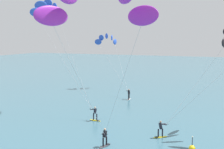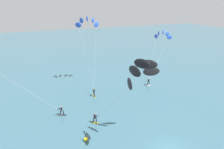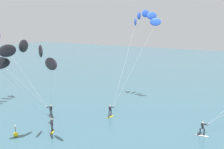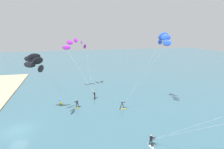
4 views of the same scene
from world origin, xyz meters
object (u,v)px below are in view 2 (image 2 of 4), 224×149
(kitesurfer_far_out, at_px, (88,25))
(kitesurfer_mid_water, at_px, (140,73))
(marker_buoy, at_px, (86,139))
(kitesurfer_nearshore, at_px, (162,37))

(kitesurfer_far_out, bearing_deg, kitesurfer_mid_water, -91.97)
(kitesurfer_mid_water, xyz_separation_m, marker_buoy, (-5.74, 3.02, -9.34))
(kitesurfer_nearshore, xyz_separation_m, marker_buoy, (-25.98, -18.95, -8.74))
(kitesurfer_nearshore, height_order, kitesurfer_far_out, kitesurfer_far_out)
(kitesurfer_nearshore, distance_m, kitesurfer_far_out, 19.85)
(kitesurfer_mid_water, relative_size, kitesurfer_far_out, 0.78)
(marker_buoy, bearing_deg, kitesurfer_nearshore, 36.11)
(kitesurfer_mid_water, relative_size, marker_buoy, 8.19)
(marker_buoy, bearing_deg, kitesurfer_far_out, 70.71)
(kitesurfer_mid_water, height_order, kitesurfer_far_out, kitesurfer_far_out)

